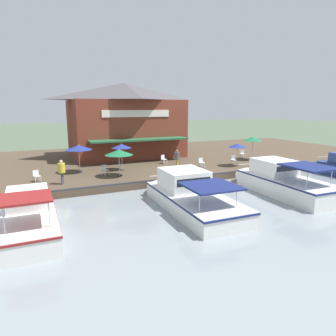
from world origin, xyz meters
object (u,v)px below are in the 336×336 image
Objects in this scene: patio_umbrella_near_quay_edge at (122,146)px; patio_umbrella_far_corner at (237,146)px; person_near_entrance at (177,157)px; motorboat_second_along at (29,215)px; patio_umbrella_mid_patio_right at (79,148)px; motorboat_outer_channel at (277,180)px; cafe_chair_facing_river at (242,154)px; cafe_chair_under_first_umbrella at (164,159)px; cafe_chair_beside_entrance at (233,159)px; motorboat_far_downstream at (187,194)px; cafe_chair_mid_patio at (105,170)px; waterfront_restaurant at (125,119)px; person_mid_patio at (62,169)px; patio_umbrella_mid_patio_left at (119,152)px; cafe_chair_far_corner_seat at (201,162)px; tree_downstream_bank at (130,112)px; cafe_chair_back_row_seat at (36,175)px; patio_umbrella_back_row at (253,139)px.

patio_umbrella_near_quay_edge is 1.08× the size of patio_umbrella_far_corner.
person_near_entrance is 15.04m from motorboat_second_along.
motorboat_outer_channel is (10.05, 12.40, -1.84)m from patio_umbrella_mid_patio_right.
cafe_chair_under_first_umbrella is (-0.48, -9.32, 0.00)m from cafe_chair_facing_river.
motorboat_far_downstream reaches higher than cafe_chair_beside_entrance.
waterfront_restaurant is at bearing 154.01° from cafe_chair_mid_patio.
patio_umbrella_mid_patio_right is 2.83× the size of cafe_chair_mid_patio.
motorboat_far_downstream is at bearing -50.01° from cafe_chair_facing_river.
motorboat_far_downstream reaches higher than cafe_chair_mid_patio.
cafe_chair_mid_patio is 0.48× the size of person_mid_patio.
patio_umbrella_far_corner is at bearing 74.08° from person_near_entrance.
patio_umbrella_mid_patio_left reaches higher than motorboat_second_along.
cafe_chair_beside_entrance is 19.90m from motorboat_second_along.
cafe_chair_beside_entrance is (0.31, 12.63, 0.00)m from cafe_chair_mid_patio.
waterfront_restaurant is at bearing 175.50° from motorboat_far_downstream.
person_mid_patio is 15.60m from motorboat_outer_channel.
patio_umbrella_mid_patio_left is at bearing -85.71° from cafe_chair_far_corner_seat.
tree_downstream_bank is at bearing 179.68° from person_near_entrance.
cafe_chair_far_corner_seat is at bearing 143.94° from motorboat_far_downstream.
cafe_chair_facing_river is at bearing 93.95° from patio_umbrella_near_quay_edge.
patio_umbrella_mid_patio_left is at bearing 81.35° from cafe_chair_back_row_seat.
patio_umbrella_near_quay_edge is at bearing 125.99° from cafe_chair_mid_patio.
tree_downstream_bank is at bearing -158.71° from cafe_chair_beside_entrance.
cafe_chair_facing_river is at bearing 36.29° from tree_downstream_bank.
motorboat_outer_channel is (8.46, 3.94, -0.73)m from person_near_entrance.
motorboat_second_along is at bearing -28.87° from tree_downstream_bank.
cafe_chair_beside_entrance is at bearing 161.63° from patio_umbrella_far_corner.
patio_umbrella_back_row is 15.73m from motorboat_far_downstream.
patio_umbrella_mid_patio_left reaches higher than cafe_chair_far_corner_seat.
cafe_chair_under_first_umbrella is 1.00× the size of cafe_chair_back_row_seat.
cafe_chair_back_row_seat is at bearing -135.15° from person_mid_patio.
patio_umbrella_mid_patio_right is at bearing -100.68° from person_near_entrance.
cafe_chair_back_row_seat is (-0.32, -17.77, 0.00)m from cafe_chair_beside_entrance.
cafe_chair_back_row_seat is 0.09× the size of motorboat_far_downstream.
person_near_entrance is 0.25× the size of tree_downstream_bank.
patio_umbrella_near_quay_edge is at bearing 100.82° from cafe_chair_back_row_seat.
cafe_chair_back_row_seat is at bearing -134.60° from motorboat_far_downstream.
patio_umbrella_far_corner is at bearing 19.03° from tree_downstream_bank.
cafe_chair_facing_river is (7.18, 11.19, -3.67)m from waterfront_restaurant.
patio_umbrella_near_quay_edge is 5.13m from person_near_entrance.
patio_umbrella_near_quay_edge is at bearing 141.59° from motorboat_second_along.
patio_umbrella_mid_patio_left is 0.25× the size of motorboat_outer_channel.
patio_umbrella_mid_patio_right reaches higher than person_near_entrance.
person_near_entrance is (-1.21, 5.77, -0.92)m from patio_umbrella_mid_patio_left.
cafe_chair_facing_river is 0.11× the size of motorboat_second_along.
cafe_chair_back_row_seat is at bearing -90.16° from cafe_chair_mid_patio.
person_mid_patio is at bearing -85.15° from cafe_chair_beside_entrance.
waterfront_restaurant is at bearing -155.97° from cafe_chair_far_corner_seat.
waterfront_restaurant is 9.94m from person_near_entrance.
person_mid_patio reaches higher than cafe_chair_under_first_umbrella.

